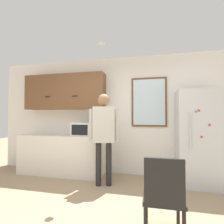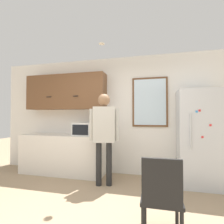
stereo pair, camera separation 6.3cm
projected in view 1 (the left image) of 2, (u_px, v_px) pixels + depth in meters
back_wall at (116, 115)px, 4.11m from camera, size 6.00×0.06×2.70m
counter at (62, 154)px, 4.04m from camera, size 1.96×0.60×0.89m
upper_cabinets at (65, 92)px, 4.19m from camera, size 1.96×0.38×0.83m
microwave at (85, 129)px, 3.91m from camera, size 0.52×0.41×0.28m
person at (104, 129)px, 3.36m from camera, size 0.55×0.31×1.76m
refrigerator at (198, 137)px, 3.37m from camera, size 0.78×0.67×1.82m
chair at (163, 194)px, 1.87m from camera, size 0.44×0.44×0.90m
window at (149, 102)px, 3.91m from camera, size 0.77×0.05×1.10m
ceiling_light at (102, 44)px, 3.25m from camera, size 0.11×0.11×0.01m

